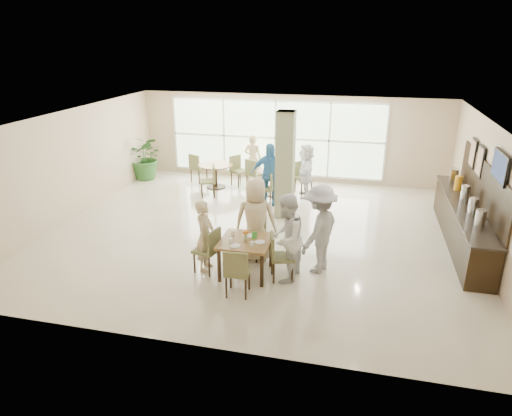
% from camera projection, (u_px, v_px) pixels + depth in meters
% --- Properties ---
extents(ground, '(10.00, 10.00, 0.00)m').
position_uv_depth(ground, '(259.00, 232.00, 11.22)').
color(ground, beige).
rests_on(ground, ground).
extents(room_shell, '(10.00, 10.00, 10.00)m').
position_uv_depth(room_shell, '(260.00, 165.00, 10.62)').
color(room_shell, white).
rests_on(room_shell, ground).
extents(window_bank, '(7.00, 0.04, 7.00)m').
position_uv_depth(window_bank, '(275.00, 138.00, 14.89)').
color(window_bank, silver).
rests_on(window_bank, ground).
extents(column, '(0.45, 0.45, 2.80)m').
position_uv_depth(column, '(285.00, 166.00, 11.73)').
color(column, '#7C8159').
rests_on(column, ground).
extents(main_table, '(1.01, 1.01, 0.75)m').
position_uv_depth(main_table, '(246.00, 244.00, 9.04)').
color(main_table, brown).
rests_on(main_table, ground).
extents(round_table_left, '(1.09, 1.09, 0.75)m').
position_uv_depth(round_table_left, '(216.00, 170.00, 14.37)').
color(round_table_left, brown).
rests_on(round_table_left, ground).
extents(round_table_right, '(1.03, 1.03, 0.75)m').
position_uv_depth(round_table_right, '(275.00, 177.00, 13.70)').
color(round_table_right, brown).
rests_on(round_table_right, ground).
extents(chairs_main_table, '(2.10, 2.03, 0.95)m').
position_uv_depth(chairs_main_table, '(245.00, 253.00, 9.08)').
color(chairs_main_table, brown).
rests_on(chairs_main_table, ground).
extents(chairs_table_left, '(2.01, 1.93, 0.95)m').
position_uv_depth(chairs_table_left, '(215.00, 173.00, 14.38)').
color(chairs_table_left, brown).
rests_on(chairs_table_left, ground).
extents(chairs_table_right, '(2.17, 1.92, 0.95)m').
position_uv_depth(chairs_table_right, '(275.00, 180.00, 13.72)').
color(chairs_table_right, brown).
rests_on(chairs_table_right, ground).
extents(tabletop_clutter, '(0.75, 0.73, 0.21)m').
position_uv_depth(tabletop_clutter, '(245.00, 238.00, 8.95)').
color(tabletop_clutter, white).
rests_on(tabletop_clutter, main_table).
extents(buffet_counter, '(0.64, 4.70, 1.95)m').
position_uv_depth(buffet_counter, '(463.00, 221.00, 10.47)').
color(buffet_counter, black).
rests_on(buffet_counter, ground).
extents(wall_tv, '(0.06, 1.00, 0.58)m').
position_uv_depth(wall_tv, '(500.00, 167.00, 8.84)').
color(wall_tv, black).
rests_on(wall_tv, ground).
extents(framed_art_a, '(0.05, 0.55, 0.70)m').
position_uv_depth(framed_art_a, '(480.00, 161.00, 10.40)').
color(framed_art_a, black).
rests_on(framed_art_a, ground).
extents(framed_art_b, '(0.05, 0.55, 0.70)m').
position_uv_depth(framed_art_b, '(473.00, 153.00, 11.13)').
color(framed_art_b, black).
rests_on(framed_art_b, ground).
extents(potted_plant, '(1.43, 1.43, 1.50)m').
position_uv_depth(potted_plant, '(146.00, 157.00, 15.17)').
color(potted_plant, '#2A5B24').
rests_on(potted_plant, ground).
extents(teen_left, '(0.36, 0.55, 1.50)m').
position_uv_depth(teen_left, '(205.00, 236.00, 9.20)').
color(teen_left, '#C9B286').
rests_on(teen_left, ground).
extents(teen_far, '(0.93, 0.58, 1.81)m').
position_uv_depth(teen_far, '(256.00, 220.00, 9.60)').
color(teen_far, '#C9B286').
rests_on(teen_far, ground).
extents(teen_right, '(0.78, 0.94, 1.77)m').
position_uv_depth(teen_right, '(286.00, 238.00, 8.77)').
color(teen_right, white).
rests_on(teen_right, ground).
extents(teen_standing, '(1.06, 1.35, 1.83)m').
position_uv_depth(teen_standing, '(320.00, 229.00, 9.10)').
color(teen_standing, '#9D9D9F').
rests_on(teen_standing, ground).
extents(adult_a, '(1.11, 0.72, 1.77)m').
position_uv_depth(adult_a, '(269.00, 174.00, 12.81)').
color(adult_a, teal).
rests_on(adult_a, ground).
extents(adult_b, '(0.91, 1.58, 1.60)m').
position_uv_depth(adult_b, '(306.00, 170.00, 13.50)').
color(adult_b, white).
rests_on(adult_b, ground).
extents(adult_standing, '(0.61, 0.42, 1.59)m').
position_uv_depth(adult_standing, '(253.00, 159.00, 14.74)').
color(adult_standing, '#C9B286').
rests_on(adult_standing, ground).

